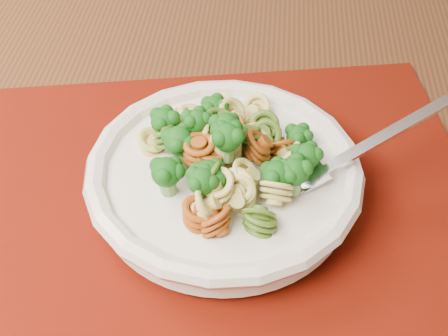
% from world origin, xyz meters
% --- Properties ---
extents(dining_table, '(1.62, 1.30, 0.70)m').
position_xyz_m(dining_table, '(0.47, 0.49, 0.61)').
color(dining_table, '#513016').
rests_on(dining_table, ground).
extents(placemat, '(0.60, 0.56, 0.00)m').
position_xyz_m(placemat, '(0.57, 0.41, 0.70)').
color(placemat, '#600F04').
rests_on(placemat, dining_table).
extents(pasta_bowl, '(0.25, 0.25, 0.05)m').
position_xyz_m(pasta_bowl, '(0.57, 0.42, 0.73)').
color(pasta_bowl, white).
rests_on(pasta_bowl, placemat).
extents(pasta_broccoli_heap, '(0.21, 0.21, 0.06)m').
position_xyz_m(pasta_broccoli_heap, '(0.57, 0.42, 0.75)').
color(pasta_broccoli_heap, '#C9BB63').
rests_on(pasta_broccoli_heap, pasta_bowl).
extents(fork, '(0.15, 0.15, 0.08)m').
position_xyz_m(fork, '(0.64, 0.43, 0.75)').
color(fork, silver).
rests_on(fork, pasta_bowl).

